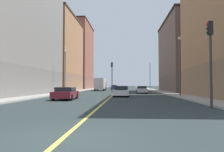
% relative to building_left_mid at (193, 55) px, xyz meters
% --- Properties ---
extents(ground_plane, '(400.00, 400.00, 0.00)m').
position_rel_building_left_mid_xyz_m(ground_plane, '(-15.99, -39.69, -7.65)').
color(ground_plane, '#293434').
rests_on(ground_plane, ground).
extents(sidewalk_left, '(2.52, 168.00, 0.15)m').
position_rel_building_left_mid_xyz_m(sidewalk_left, '(-6.97, 9.31, -7.57)').
color(sidewalk_left, '#9E9B93').
rests_on(sidewalk_left, ground).
extents(sidewalk_right, '(2.52, 168.00, 0.15)m').
position_rel_building_left_mid_xyz_m(sidewalk_right, '(-25.02, 9.31, -7.57)').
color(sidewalk_right, '#9E9B93').
rests_on(sidewalk_right, ground).
extents(lane_center_stripe, '(0.16, 154.00, 0.01)m').
position_rel_building_left_mid_xyz_m(lane_center_stripe, '(-15.99, 9.31, -7.64)').
color(lane_center_stripe, '#E5D14C').
rests_on(lane_center_stripe, ground).
extents(building_left_mid, '(11.72, 18.89, 15.28)m').
position_rel_building_left_mid_xyz_m(building_left_mid, '(0.00, 0.00, 0.00)').
color(building_left_mid, brown).
rests_on(building_left_mid, ground).
extents(building_right_midblock, '(11.72, 18.95, 18.10)m').
position_rel_building_left_mid_xyz_m(building_right_midblock, '(-31.99, 5.26, 1.41)').
color(building_right_midblock, '#8F6B4F').
rests_on(building_right_midblock, ground).
extents(building_right_distant, '(11.72, 18.13, 22.24)m').
position_rel_building_left_mid_xyz_m(building_right_distant, '(-31.99, 26.07, 3.48)').
color(building_right_distant, brown).
rests_on(building_right_distant, ground).
extents(traffic_light_left_near, '(0.40, 0.32, 5.69)m').
position_rel_building_left_mid_xyz_m(traffic_light_left_near, '(-8.65, -31.49, -3.95)').
color(traffic_light_left_near, '#2D2D2D').
rests_on(traffic_light_left_near, ground).
extents(traffic_light_median_far, '(0.40, 0.32, 5.68)m').
position_rel_building_left_mid_xyz_m(traffic_light_median_far, '(-16.69, -6.02, -3.95)').
color(traffic_light_median_far, '#2D2D2D').
rests_on(traffic_light_median_far, ground).
extents(street_lamp_left_near, '(0.36, 0.36, 7.18)m').
position_rel_building_left_mid_xyz_m(street_lamp_left_near, '(-7.63, -19.56, -3.15)').
color(street_lamp_left_near, '#4C4C51').
rests_on(street_lamp_left_near, ground).
extents(street_lamp_right_near, '(0.36, 0.36, 7.25)m').
position_rel_building_left_mid_xyz_m(street_lamp_right_near, '(-24.36, -10.27, -3.11)').
color(street_lamp_right_near, '#4C4C51').
rests_on(street_lamp_right_near, ground).
extents(street_lamp_left_far, '(0.36, 0.36, 7.32)m').
position_rel_building_left_mid_xyz_m(street_lamp_left_far, '(-7.63, 11.43, -3.08)').
color(street_lamp_left_far, '#4C4C51').
rests_on(street_lamp_left_far, ground).
extents(car_maroon, '(2.07, 4.43, 1.27)m').
position_rel_building_left_mid_xyz_m(car_maroon, '(-20.27, -24.26, -7.01)').
color(car_maroon, maroon).
rests_on(car_maroon, ground).
extents(car_yellow, '(1.99, 4.55, 1.33)m').
position_rel_building_left_mid_xyz_m(car_yellow, '(-17.77, 25.83, -6.99)').
color(car_yellow, gold).
rests_on(car_yellow, ground).
extents(car_blue, '(1.97, 4.11, 1.26)m').
position_rel_building_left_mid_xyz_m(car_blue, '(-17.60, 18.54, -7.03)').
color(car_blue, '#23389E').
rests_on(car_blue, ground).
extents(car_silver, '(1.92, 4.39, 1.27)m').
position_rel_building_left_mid_xyz_m(car_silver, '(-11.34, -8.35, -7.02)').
color(car_silver, silver).
rests_on(car_silver, ground).
extents(car_white, '(1.94, 4.31, 1.36)m').
position_rel_building_left_mid_xyz_m(car_white, '(-14.72, -18.42, -6.99)').
color(car_white, white).
rests_on(car_white, ground).
extents(box_truck, '(2.36, 7.06, 3.00)m').
position_rel_building_left_mid_xyz_m(box_truck, '(-20.27, 5.81, -6.06)').
color(box_truck, maroon).
rests_on(box_truck, ground).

